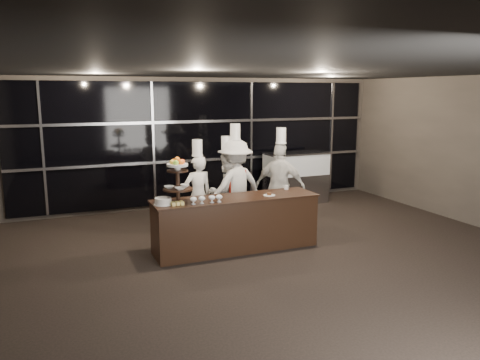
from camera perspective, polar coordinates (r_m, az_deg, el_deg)
name	(u,v)px	position (r m, az deg, el deg)	size (l,w,h in m)	color
room	(314,178)	(6.56, 9.02, 0.26)	(10.00, 10.00, 10.00)	black
window_wall	(204,142)	(11.04, -4.42, 4.58)	(8.60, 0.10, 2.80)	black
buffet_counter	(236,223)	(8.02, -0.51, -5.28)	(2.84, 0.74, 0.92)	black
display_stand	(178,177)	(7.52, -7.61, 0.37)	(0.48, 0.48, 0.74)	black
compotes	(207,198)	(7.49, -4.09, -2.23)	(0.54, 0.11, 0.12)	silver
layer_cake	(163,201)	(7.49, -9.35, -2.58)	(0.30, 0.30, 0.11)	white
pastry_squares	(177,203)	(7.43, -7.65, -2.84)	(0.20, 0.13, 0.05)	#FDE67C
small_plate	(269,195)	(8.05, 3.58, -1.80)	(0.20, 0.20, 0.05)	white
chef_cup	(286,187)	(8.58, 5.67, -0.91)	(0.08, 0.08, 0.07)	white
display_case	(296,175)	(11.42, 6.84, 0.61)	(1.52, 0.66, 1.24)	#A5A5AA
chef_a	(198,194)	(8.81, -5.14, -1.68)	(0.60, 0.43, 1.81)	white
chef_b	(226,191)	(8.98, -1.66, -1.37)	(0.87, 0.74, 1.86)	silver
chef_c	(235,186)	(8.93, -0.59, -0.72)	(1.29, 0.93, 2.09)	silver
chef_d	(280,186)	(9.18, 4.93, -0.68)	(1.00, 1.00, 2.00)	silver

